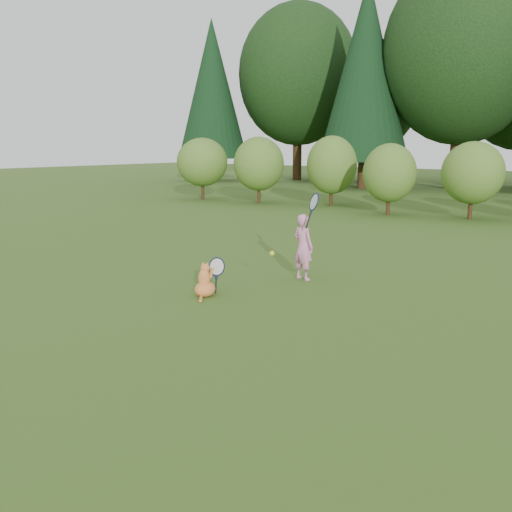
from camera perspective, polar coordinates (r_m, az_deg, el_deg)
The scene contains 5 objects.
ground at distance 8.51m, azimuth -4.32°, elevation -5.31°, with size 100.00×100.00×0.00m, color #2D4B15.
shrub_row at distance 19.91m, azimuth 21.15°, elevation 7.49°, with size 28.00×3.00×2.80m, color #567524, non-canonical shape.
child at distance 10.23m, azimuth 4.78°, elevation 1.06°, with size 0.72×0.51×1.77m.
cat at distance 9.18m, azimuth -5.10°, elevation -2.27°, with size 0.49×0.82×0.74m.
tennis_ball at distance 8.89m, azimuth 1.61°, elevation 0.27°, with size 0.08×0.08×0.08m.
Camera 1 is at (5.37, -6.15, 2.40)m, focal length 40.00 mm.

